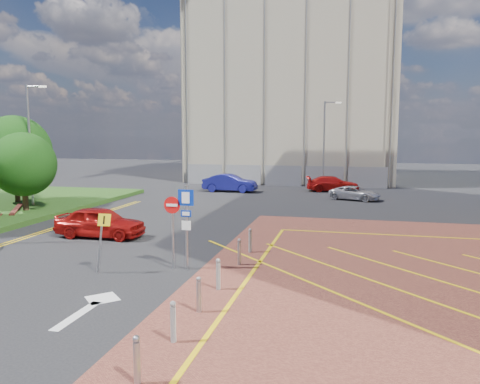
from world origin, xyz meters
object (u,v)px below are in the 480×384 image
(tree_d, at_px, (15,151))
(car_silver_back, at_px, (355,193))
(lamp_back, at_px, (325,142))
(warning_sign, at_px, (102,235))
(car_red_back, at_px, (333,184))
(tree_c, at_px, (23,164))
(car_red_left, at_px, (100,222))
(car_blue_back, at_px, (230,183))
(sign_cluster, at_px, (181,218))
(lamp_left_far, at_px, (31,140))

(tree_d, height_order, car_silver_back, tree_d)
(lamp_back, bearing_deg, warning_sign, -102.88)
(car_red_back, bearing_deg, tree_c, 122.17)
(car_red_left, distance_m, car_blue_back, 19.18)
(car_red_back, bearing_deg, sign_cluster, 159.72)
(tree_c, bearing_deg, sign_cluster, -33.16)
(tree_d, relative_size, car_red_left, 1.37)
(tree_d, bearing_deg, car_red_back, 32.68)
(lamp_back, relative_size, sign_cluster, 2.50)
(tree_d, xyz_separation_m, car_red_left, (10.93, -7.73, -3.11))
(lamp_left_far, distance_m, car_red_left, 11.79)
(lamp_back, relative_size, car_silver_back, 2.08)
(tree_d, distance_m, sign_cluster, 20.74)
(car_blue_back, relative_size, car_silver_back, 1.23)
(car_red_left, bearing_deg, tree_d, 54.57)
(car_red_left, relative_size, car_silver_back, 1.15)
(tree_c, height_order, lamp_left_far, lamp_left_far)
(tree_d, xyz_separation_m, car_silver_back, (23.30, 8.62, -3.34))
(sign_cluster, distance_m, car_red_back, 26.21)
(tree_d, bearing_deg, lamp_left_far, -25.68)
(tree_c, relative_size, tree_d, 0.81)
(car_red_left, distance_m, car_silver_back, 20.51)
(lamp_back, xyz_separation_m, warning_sign, (-6.44, -28.16, -2.93))
(tree_c, xyz_separation_m, warning_sign, (11.14, -10.16, -1.76))
(tree_c, relative_size, lamp_left_far, 0.61)
(tree_c, height_order, sign_cluster, tree_c)
(car_silver_back, bearing_deg, tree_d, 129.10)
(lamp_left_far, xyz_separation_m, warning_sign, (12.06, -12.16, -3.23))
(lamp_back, xyz_separation_m, car_silver_back, (2.72, -6.38, -3.83))
(car_red_left, bearing_deg, lamp_back, -23.15)
(lamp_back, bearing_deg, car_red_back, -55.83)
(lamp_left_far, bearing_deg, car_red_left, -37.26)
(car_red_back, bearing_deg, car_blue_back, 94.94)
(lamp_left_far, relative_size, car_blue_back, 1.69)
(lamp_left_far, distance_m, car_blue_back, 16.70)
(sign_cluster, bearing_deg, lamp_back, 82.03)
(lamp_left_far, xyz_separation_m, car_silver_back, (21.22, 9.62, -4.13))
(lamp_back, relative_size, car_red_back, 1.72)
(tree_d, xyz_separation_m, car_blue_back, (12.60, 11.38, -3.09))
(sign_cluster, distance_m, car_red_left, 7.36)
(car_red_left, height_order, car_red_back, car_red_left)
(car_red_back, distance_m, car_silver_back, 5.46)
(lamp_left_far, relative_size, car_red_left, 1.81)
(warning_sign, height_order, car_red_back, warning_sign)
(tree_d, distance_m, car_silver_back, 25.06)
(warning_sign, relative_size, car_red_left, 0.51)
(tree_c, bearing_deg, warning_sign, -42.38)
(lamp_left_far, distance_m, warning_sign, 17.43)
(tree_d, height_order, car_red_left, tree_d)
(tree_c, bearing_deg, lamp_left_far, 114.71)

